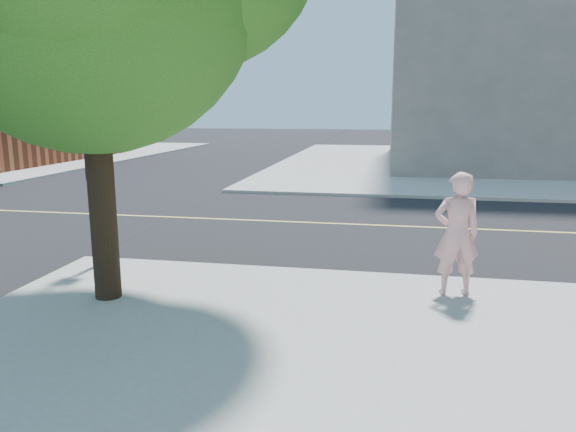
# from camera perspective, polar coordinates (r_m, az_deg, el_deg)

# --- Properties ---
(ground) EXTENTS (140.00, 140.00, 0.00)m
(ground) POSITION_cam_1_polar(r_m,az_deg,el_deg) (10.99, -16.36, -5.02)
(ground) COLOR black
(ground) RESTS_ON ground
(road_ew) EXTENTS (140.00, 9.00, 0.01)m
(road_ew) POSITION_cam_1_polar(r_m,az_deg,el_deg) (15.00, -8.63, -0.29)
(road_ew) COLOR black
(road_ew) RESTS_ON ground
(sidewalk_ne) EXTENTS (29.00, 25.00, 0.12)m
(sidewalk_ne) POSITION_cam_1_polar(r_m,az_deg,el_deg) (32.17, 26.22, 4.99)
(sidewalk_ne) COLOR #A1A19E
(sidewalk_ne) RESTS_ON ground
(filler_ne) EXTENTS (18.00, 16.00, 14.00)m
(filler_ne) POSITION_cam_1_polar(r_m,az_deg,el_deg) (32.91, 27.99, 17.32)
(filler_ne) COLOR slate
(filler_ne) RESTS_ON sidewalk_ne
(man_on_phone) EXTENTS (0.78, 0.57, 1.96)m
(man_on_phone) POSITION_cam_1_polar(r_m,az_deg,el_deg) (8.73, 17.60, -1.84)
(man_on_phone) COLOR #EFA7A9
(man_on_phone) RESTS_ON sidewalk_se
(signal_pole) EXTENTS (3.28, 0.37, 3.70)m
(signal_pole) POSITION_cam_1_polar(r_m,az_deg,el_deg) (11.37, -28.45, 10.64)
(signal_pole) COLOR black
(signal_pole) RESTS_ON sidewalk_se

